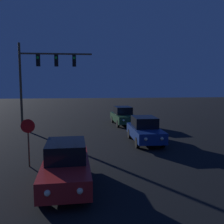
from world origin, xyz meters
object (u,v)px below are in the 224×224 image
at_px(car_mid, 145,130).
at_px(car_far, 123,116).
at_px(traffic_signal_mast, 41,71).
at_px(stop_sign, 28,134).
at_px(car_near, 66,164).

relative_size(car_mid, car_far, 0.98).
xyz_separation_m(car_mid, traffic_signal_mast, (-6.94, 5.22, 3.81)).
distance_m(traffic_signal_mast, stop_sign, 9.61).
bearing_deg(car_near, car_mid, -127.94).
bearing_deg(car_near, car_far, -109.91).
distance_m(car_near, car_mid, 7.46).
relative_size(traffic_signal_mast, stop_sign, 3.16).
distance_m(car_far, traffic_signal_mast, 7.79).
height_order(car_mid, stop_sign, stop_sign).
bearing_deg(traffic_signal_mast, car_far, 11.96).
height_order(car_near, car_far, same).
xyz_separation_m(car_far, stop_sign, (-5.83, -10.46, 0.67)).
bearing_deg(car_mid, car_far, -87.02).
bearing_deg(car_near, stop_sign, -53.69).
relative_size(car_near, car_mid, 1.01).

